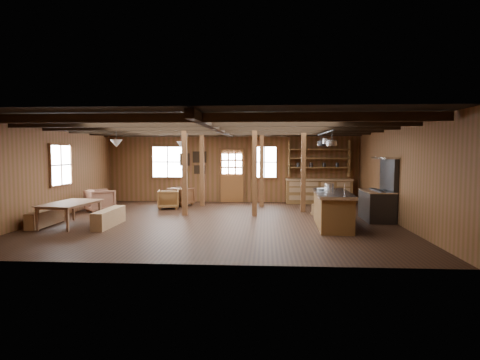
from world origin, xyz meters
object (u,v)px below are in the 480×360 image
object	(u,v)px
kitchen_island	(332,209)
armchair_c	(100,200)
commercial_range	(379,200)
dining_table	(72,214)
armchair_b	(181,196)
armchair_a	(168,199)

from	to	relation	value
kitchen_island	armchair_c	bearing A→B (deg)	165.63
kitchen_island	commercial_range	world-z (taller)	commercial_range
dining_table	armchair_b	xyz separation A→B (m)	(2.10, 4.23, 0.03)
kitchen_island	commercial_range	size ratio (longest dim) A/B	1.37
commercial_range	armchair_b	xyz separation A→B (m)	(-6.45, 2.80, -0.26)
armchair_b	armchair_c	xyz separation A→B (m)	(-2.40, -1.66, 0.03)
armchair_a	armchair_c	bearing A→B (deg)	10.33
dining_table	armchair_c	world-z (taller)	armchair_c
kitchen_island	armchair_a	bearing A→B (deg)	152.10
armchair_a	armchair_b	distance (m)	0.87
armchair_b	dining_table	bearing A→B (deg)	93.64
kitchen_island	armchair_a	distance (m)	6.05
kitchen_island	commercial_range	bearing A→B (deg)	38.63
armchair_b	armchair_c	distance (m)	2.92
kitchen_island	armchair_b	distance (m)	6.29
armchair_b	armchair_c	world-z (taller)	armchair_c
kitchen_island	armchair_a	world-z (taller)	kitchen_island
dining_table	armchair_c	distance (m)	2.59
commercial_range	armchair_a	xyz separation A→B (m)	(-6.73, 1.97, -0.27)
kitchen_island	dining_table	size ratio (longest dim) A/B	1.40
dining_table	kitchen_island	bearing A→B (deg)	-82.44
armchair_a	dining_table	bearing A→B (deg)	50.75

